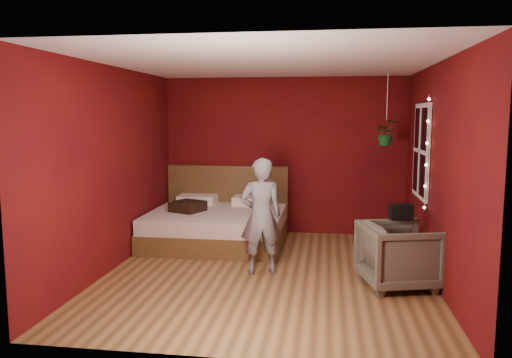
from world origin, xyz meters
The scene contains 10 objects.
floor centered at (0.00, 0.00, 0.00)m, with size 4.50×4.50×0.00m, color olive.
room_walls centered at (0.00, 0.00, 1.68)m, with size 4.04×4.54×2.62m.
window centered at (1.97, 0.90, 1.50)m, with size 0.05×0.97×1.27m.
fairy_lights centered at (1.94, 0.38, 1.50)m, with size 0.04×0.04×1.45m.
bed centered at (-0.95, 1.42, 0.29)m, with size 2.05×1.75×1.13m.
person centered at (-0.09, 0.01, 0.73)m, with size 0.53×0.35×1.46m, color slate.
armchair centered at (1.56, -0.26, 0.37)m, with size 0.80×0.82×0.75m, color #635F4E.
handbag centered at (1.60, -0.04, 0.84)m, with size 0.27×0.13×0.19m, color black.
throw_pillow centered at (-1.39, 1.26, 0.59)m, with size 0.43×0.43×0.15m, color black.
hanging_plant centered at (1.55, 1.38, 1.73)m, with size 0.39×0.36×1.06m.
Camera 1 is at (0.73, -6.04, 1.98)m, focal length 35.00 mm.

